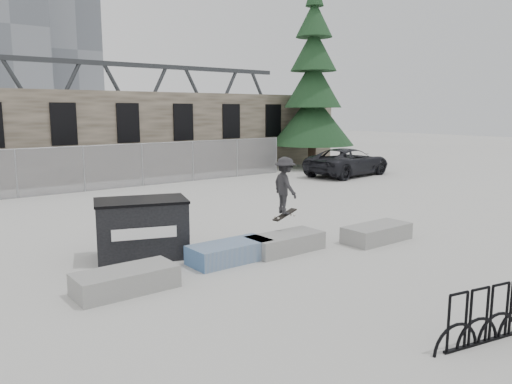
% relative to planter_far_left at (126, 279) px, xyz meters
% --- Properties ---
extents(ground, '(120.00, 120.00, 0.00)m').
position_rel_planter_far_left_xyz_m(ground, '(3.56, 0.23, -0.24)').
color(ground, '#B9B9B4').
rests_on(ground, ground).
extents(stone_wall, '(36.00, 2.58, 4.50)m').
position_rel_planter_far_left_xyz_m(stone_wall, '(3.56, 16.47, 2.01)').
color(stone_wall, brown).
rests_on(stone_wall, ground).
extents(chainlink_fence, '(22.06, 0.06, 2.02)m').
position_rel_planter_far_left_xyz_m(chainlink_fence, '(3.56, 12.73, 0.79)').
color(chainlink_fence, gray).
rests_on(chainlink_fence, ground).
extents(planter_far_left, '(2.00, 0.90, 0.45)m').
position_rel_planter_far_left_xyz_m(planter_far_left, '(0.00, 0.00, 0.00)').
color(planter_far_left, '#959592').
rests_on(planter_far_left, ground).
extents(planter_center_left, '(2.00, 0.90, 0.45)m').
position_rel_planter_far_left_xyz_m(planter_center_left, '(2.78, 0.37, 0.00)').
color(planter_center_left, '#33609B').
rests_on(planter_center_left, ground).
extents(planter_center_right, '(2.00, 0.90, 0.45)m').
position_rel_planter_far_left_xyz_m(planter_center_right, '(4.37, 0.22, 0.00)').
color(planter_center_right, '#959592').
rests_on(planter_center_right, ground).
extents(planter_offset, '(2.00, 0.90, 0.45)m').
position_rel_planter_far_left_xyz_m(planter_offset, '(7.02, -0.56, 0.00)').
color(planter_offset, '#959592').
rests_on(planter_offset, ground).
extents(dumpster, '(2.48, 1.97, 1.43)m').
position_rel_planter_far_left_xyz_m(dumpster, '(1.29, 2.00, 0.48)').
color(dumpster, black).
rests_on(dumpster, ground).
extents(spruce_tree, '(5.13, 5.13, 11.50)m').
position_rel_planter_far_left_xyz_m(spruce_tree, '(18.15, 13.53, 4.36)').
color(spruce_tree, '#38281E').
rests_on(spruce_tree, ground).
extents(truss_bridge, '(70.00, 3.00, 9.80)m').
position_rel_planter_far_left_xyz_m(truss_bridge, '(13.56, 55.23, 3.89)').
color(truss_bridge, '#2D3033').
rests_on(truss_bridge, ground).
extents(suv, '(5.66, 3.14, 1.50)m').
position_rel_planter_far_left_xyz_m(suv, '(16.86, 9.37, 0.50)').
color(suv, black).
rests_on(suv, ground).
extents(skateboarder, '(0.80, 1.07, 1.66)m').
position_rel_planter_far_left_xyz_m(skateboarder, '(4.83, 0.78, 1.33)').
color(skateboarder, '#252527').
rests_on(skateboarder, ground).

